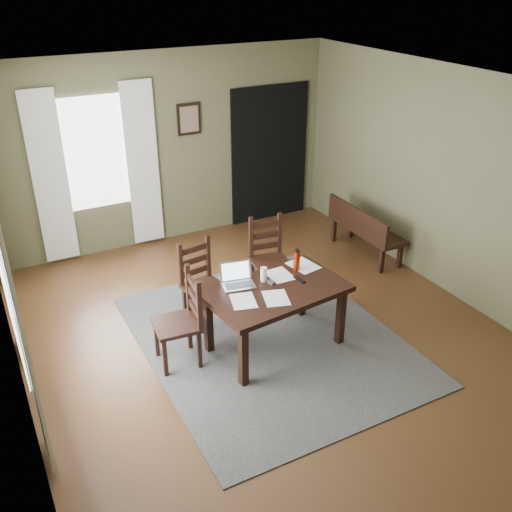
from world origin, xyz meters
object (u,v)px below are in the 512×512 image
bench (363,227)px  laptop (237,279)px  water_bottle (297,260)px  chair_end (181,321)px  dining_table (276,296)px  chair_back_right (269,258)px  chair_back_left (202,284)px

bench → laptop: 2.70m
laptop → water_bottle: water_bottle is taller
chair_end → laptop: bearing=99.5°
bench → dining_table: bearing=121.6°
chair_end → chair_back_right: bearing=124.1°
chair_end → chair_back_left: bearing=147.4°
dining_table → water_bottle: size_ratio=6.04×
dining_table → laptop: laptop is taller
water_bottle → chair_end: bearing=-179.3°
chair_back_left → chair_back_right: size_ratio=0.98×
dining_table → water_bottle: water_bottle is taller
chair_back_left → bench: bearing=0.8°
chair_end → dining_table: bearing=82.2°
chair_end → water_bottle: 1.40m
chair_end → water_bottle: chair_end is taller
dining_table → chair_back_right: chair_back_right is taller
chair_end → chair_back_left: chair_end is taller
bench → laptop: size_ratio=3.42×
dining_table → laptop: bearing=132.0°
chair_back_left → chair_back_right: chair_back_right is taller
laptop → water_bottle: size_ratio=1.49×
dining_table → bench: 2.54m
dining_table → water_bottle: 0.51m
chair_back_left → bench: size_ratio=0.75×
dining_table → chair_back_right: bearing=58.0°
bench → laptop: laptop is taller
chair_back_right → water_bottle: 0.85m
chair_back_right → bench: size_ratio=0.77×
dining_table → chair_end: size_ratio=1.51×
chair_back_right → laptop: (-0.80, -0.74, 0.30)m
chair_back_left → water_bottle: same height
laptop → bench: bearing=34.3°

